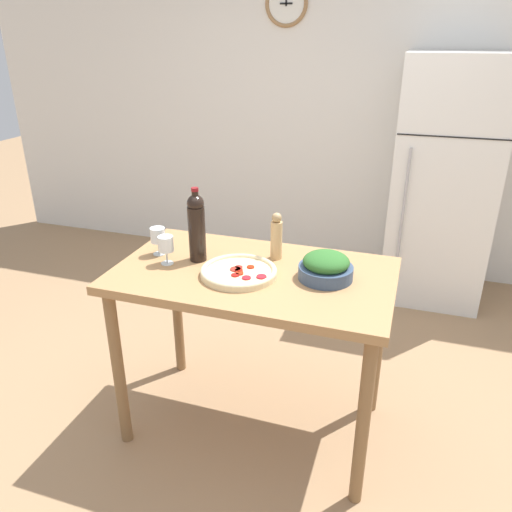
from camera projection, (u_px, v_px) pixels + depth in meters
ground_plane at (254, 422)px, 2.62m from camera, size 14.00×14.00×0.00m
wall_back at (340, 111)px, 3.98m from camera, size 6.40×0.09×2.60m
refrigerator at (443, 183)px, 3.59m from camera, size 0.70×0.68×1.76m
prep_counter at (254, 294)px, 2.30m from camera, size 1.26×0.73×0.88m
wine_bottle at (197, 226)px, 2.30m from camera, size 0.08×0.08×0.35m
wine_glass_near at (166, 245)px, 2.30m from camera, size 0.07×0.07×0.14m
wine_glass_far at (158, 236)px, 2.39m from camera, size 0.07×0.07×0.14m
pepper_mill at (276, 237)px, 2.35m from camera, size 0.06×0.06×0.23m
salad_bowl at (326, 267)px, 2.17m from camera, size 0.24×0.24×0.12m
homemade_pizza at (239, 272)px, 2.21m from camera, size 0.34×0.34×0.03m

